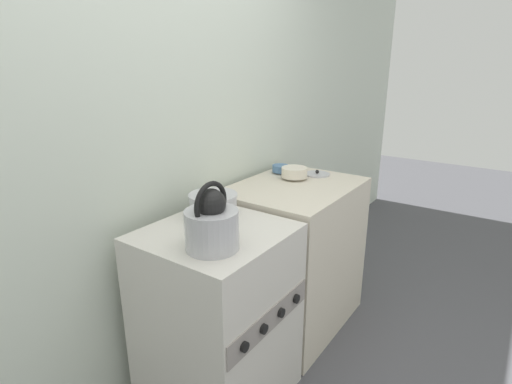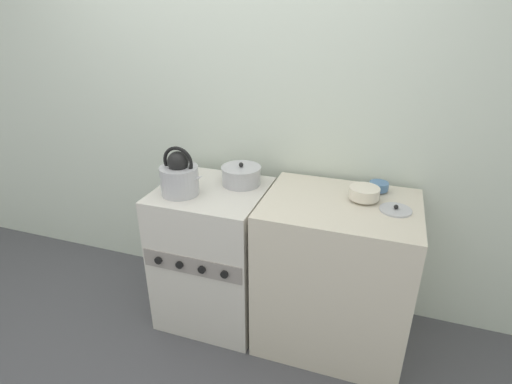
# 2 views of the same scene
# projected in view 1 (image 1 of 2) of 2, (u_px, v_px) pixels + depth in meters

# --- Properties ---
(wall_back) EXTENTS (7.00, 0.06, 2.50)m
(wall_back) POSITION_uv_depth(u_px,v_px,m) (147.00, 144.00, 1.90)
(wall_back) COLOR silver
(wall_back) RESTS_ON ground_plane
(stove) EXTENTS (0.63, 0.62, 0.90)m
(stove) POSITION_uv_depth(u_px,v_px,m) (218.00, 317.00, 1.92)
(stove) COLOR beige
(stove) RESTS_ON ground_plane
(counter) EXTENTS (0.83, 0.64, 0.93)m
(counter) POSITION_uv_depth(u_px,v_px,m) (293.00, 255.00, 2.52)
(counter) COLOR beige
(counter) RESTS_ON ground_plane
(kettle) EXTENTS (0.27, 0.22, 0.28)m
(kettle) POSITION_uv_depth(u_px,v_px,m) (212.00, 224.00, 1.59)
(kettle) COLOR #B2B2B7
(kettle) RESTS_ON stove
(cooking_pot) EXTENTS (0.24, 0.24, 0.14)m
(cooking_pot) POSITION_uv_depth(u_px,v_px,m) (213.00, 205.00, 1.95)
(cooking_pot) COLOR #B2B2B7
(cooking_pot) RESTS_ON stove
(enamel_bowl) EXTENTS (0.16, 0.16, 0.07)m
(enamel_bowl) POSITION_uv_depth(u_px,v_px,m) (294.00, 172.00, 2.49)
(enamel_bowl) COLOR beige
(enamel_bowl) RESTS_ON counter
(small_ceramic_bowl) EXTENTS (0.11, 0.11, 0.05)m
(small_ceramic_bowl) POSITION_uv_depth(u_px,v_px,m) (280.00, 169.00, 2.63)
(small_ceramic_bowl) COLOR #4C729E
(small_ceramic_bowl) RESTS_ON counter
(loose_pot_lid) EXTENTS (0.16, 0.16, 0.03)m
(loose_pot_lid) POSITION_uv_depth(u_px,v_px,m) (317.00, 174.00, 2.59)
(loose_pot_lid) COLOR #B2B2B7
(loose_pot_lid) RESTS_ON counter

